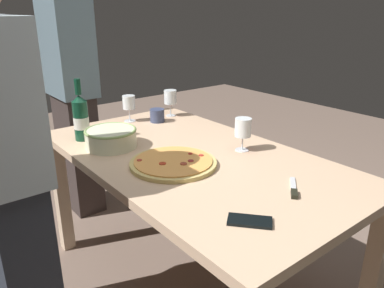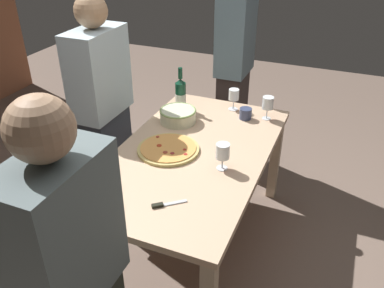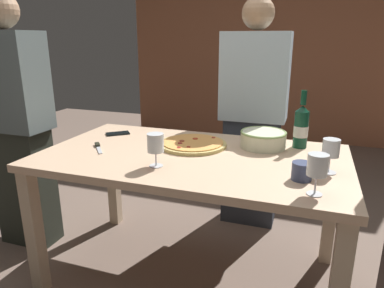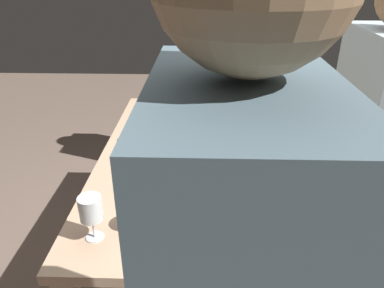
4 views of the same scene
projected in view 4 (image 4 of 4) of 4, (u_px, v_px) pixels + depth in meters
name	position (u px, v px, depth m)	size (l,w,h in m)	color
ground_plane	(192.00, 266.00, 2.15)	(8.00, 8.00, 0.00)	#766154
dining_table	(192.00, 170.00, 1.86)	(1.60, 0.90, 0.75)	#D5B08C
pizza	(220.00, 148.00, 1.85)	(0.39, 0.39, 0.03)	#D1BA6C
serving_bowl	(250.00, 183.00, 1.48)	(0.26, 0.26, 0.09)	beige
wine_bottle	(276.00, 197.00, 1.28)	(0.08, 0.08, 0.32)	#103C27
wine_glass_near_pizza	(147.00, 125.00, 1.86)	(0.08, 0.08, 0.16)	white
wine_glass_by_bottle	(169.00, 225.00, 1.16)	(0.08, 0.08, 0.16)	white
wine_glass_far_left	(91.00, 210.00, 1.22)	(0.08, 0.08, 0.17)	white
cup_amber	(137.00, 219.00, 1.30)	(0.09, 0.09, 0.08)	#374161
cell_phone	(230.00, 110.00, 2.32)	(0.07, 0.14, 0.01)	black
pizza_knife	(184.00, 113.00, 2.29)	(0.13, 0.16, 0.02)	silver
person_host	(197.00, 76.00, 2.83)	(0.42, 0.24, 1.60)	#2B3128
person_guest_right	(366.00, 167.00, 1.60)	(0.45, 0.24, 1.60)	#2D343F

